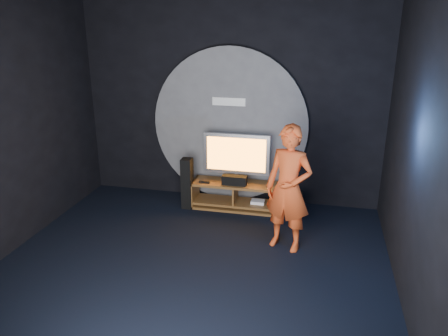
{
  "coord_description": "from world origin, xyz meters",
  "views": [
    {
      "loc": [
        1.48,
        -4.5,
        3.04
      ],
      "look_at": [
        0.22,
        1.05,
        1.05
      ],
      "focal_mm": 35.0,
      "sensor_mm": 36.0,
      "label": 1
    }
  ],
  "objects_px": {
    "subwoofer": "(292,204)",
    "player": "(288,189)",
    "tower_speaker_left": "(187,183)",
    "media_console": "(236,197)",
    "tower_speaker_right": "(285,181)",
    "tv": "(236,156)"
  },
  "relations": [
    {
      "from": "subwoofer",
      "to": "player",
      "type": "height_order",
      "value": "player"
    },
    {
      "from": "media_console",
      "to": "player",
      "type": "distance_m",
      "value": 1.6
    },
    {
      "from": "tower_speaker_left",
      "to": "player",
      "type": "relative_size",
      "value": 0.49
    },
    {
      "from": "tower_speaker_left",
      "to": "tower_speaker_right",
      "type": "height_order",
      "value": "same"
    },
    {
      "from": "tower_speaker_right",
      "to": "subwoofer",
      "type": "relative_size",
      "value": 2.43
    },
    {
      "from": "media_console",
      "to": "tv",
      "type": "relative_size",
      "value": 1.33
    },
    {
      "from": "tower_speaker_left",
      "to": "subwoofer",
      "type": "distance_m",
      "value": 1.74
    },
    {
      "from": "tower_speaker_left",
      "to": "tv",
      "type": "bearing_deg",
      "value": 15.5
    },
    {
      "from": "media_console",
      "to": "player",
      "type": "relative_size",
      "value": 0.83
    },
    {
      "from": "subwoofer",
      "to": "player",
      "type": "relative_size",
      "value": 0.2
    },
    {
      "from": "subwoofer",
      "to": "tower_speaker_left",
      "type": "bearing_deg",
      "value": -176.49
    },
    {
      "from": "media_console",
      "to": "subwoofer",
      "type": "relative_size",
      "value": 4.09
    },
    {
      "from": "tower_speaker_right",
      "to": "player",
      "type": "relative_size",
      "value": 0.49
    },
    {
      "from": "tower_speaker_left",
      "to": "subwoofer",
      "type": "xyz_separation_m",
      "value": [
        1.72,
        0.11,
        -0.25
      ]
    },
    {
      "from": "tv",
      "to": "tower_speaker_right",
      "type": "xyz_separation_m",
      "value": [
        0.78,
        0.23,
        -0.46
      ]
    },
    {
      "from": "player",
      "to": "tv",
      "type": "bearing_deg",
      "value": 146.6
    },
    {
      "from": "media_console",
      "to": "tower_speaker_left",
      "type": "height_order",
      "value": "tower_speaker_left"
    },
    {
      "from": "tower_speaker_right",
      "to": "tower_speaker_left",
      "type": "bearing_deg",
      "value": -163.94
    },
    {
      "from": "tower_speaker_left",
      "to": "subwoofer",
      "type": "bearing_deg",
      "value": 3.51
    },
    {
      "from": "tv",
      "to": "media_console",
      "type": "bearing_deg",
      "value": -84.11
    },
    {
      "from": "tower_speaker_right",
      "to": "subwoofer",
      "type": "distance_m",
      "value": 0.45
    },
    {
      "from": "tower_speaker_left",
      "to": "tower_speaker_right",
      "type": "xyz_separation_m",
      "value": [
        1.56,
        0.45,
        0.0
      ]
    }
  ]
}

